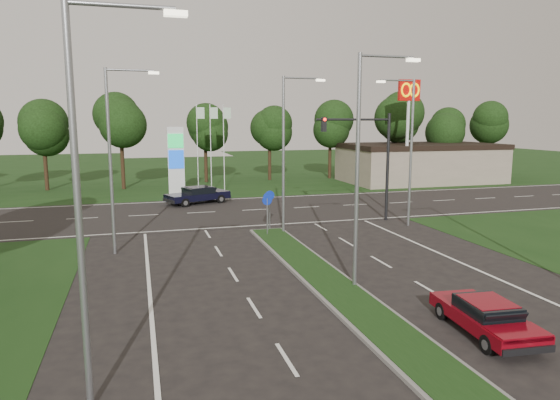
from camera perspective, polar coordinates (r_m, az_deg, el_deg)
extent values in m
plane|color=black|center=(14.96, 15.50, -17.18)|extent=(160.00, 160.00, 0.00)
cube|color=black|center=(67.07, -9.71, 3.35)|extent=(160.00, 50.00, 0.02)
cube|color=black|center=(36.68, -4.34, -1.22)|extent=(160.00, 12.00, 0.02)
cube|color=slate|center=(18.16, 8.81, -11.93)|extent=(2.00, 26.00, 0.12)
cube|color=gray|center=(55.83, 15.72, 4.07)|extent=(16.00, 9.00, 4.00)
cylinder|color=gray|center=(19.23, 8.81, 2.89)|extent=(0.16, 0.16, 9.00)
cylinder|color=gray|center=(19.75, 12.14, 15.75)|extent=(2.20, 0.10, 0.10)
cube|color=#FFF2CC|center=(20.27, 14.98, 15.19)|extent=(0.50, 0.22, 0.12)
cylinder|color=gray|center=(28.58, 0.39, 4.99)|extent=(0.16, 0.16, 9.00)
cylinder|color=gray|center=(28.94, 2.55, 13.75)|extent=(2.20, 0.10, 0.10)
cube|color=#FFF2CC|center=(29.29, 4.65, 13.48)|extent=(0.50, 0.22, 0.12)
cylinder|color=gray|center=(11.61, -22.03, -1.69)|extent=(0.16, 0.16, 9.00)
cylinder|color=gray|center=(11.60, -17.64, 20.42)|extent=(2.20, 0.10, 0.10)
cube|color=#FFF2CC|center=(11.62, -11.84, 20.13)|extent=(0.50, 0.22, 0.12)
cylinder|color=gray|center=(25.47, -18.82, 4.00)|extent=(0.16, 0.16, 9.00)
cylinder|color=gray|center=(25.47, -16.80, 14.02)|extent=(2.20, 0.10, 0.10)
cube|color=#FFF2CC|center=(25.48, -14.24, 13.90)|extent=(0.50, 0.22, 0.12)
cylinder|color=gray|center=(31.87, 14.74, 5.11)|extent=(0.16, 0.16, 9.00)
cylinder|color=gray|center=(31.35, 13.30, 13.16)|extent=(2.20, 0.10, 0.10)
cube|color=#FFF2CC|center=(30.82, 11.46, 13.11)|extent=(0.50, 0.22, 0.12)
cylinder|color=black|center=(33.44, 12.19, 3.66)|extent=(0.20, 0.20, 7.00)
cylinder|color=black|center=(32.20, 8.40, 9.09)|extent=(5.00, 0.14, 0.14)
cube|color=black|center=(31.43, 5.02, 8.61)|extent=(0.28, 0.28, 0.90)
sphere|color=#FF190C|center=(31.26, 5.15, 9.15)|extent=(0.20, 0.20, 0.20)
cylinder|color=gray|center=(28.26, -1.47, -2.02)|extent=(0.06, 0.06, 2.20)
cylinder|color=#0C26A5|center=(28.09, -1.48, -0.02)|extent=(0.56, 0.04, 0.56)
cylinder|color=gray|center=(29.29, -1.39, -1.63)|extent=(0.06, 0.06, 2.20)
cylinder|color=#0C26A5|center=(29.12, -1.40, 0.31)|extent=(0.56, 0.04, 0.56)
cylinder|color=gray|center=(30.03, -1.18, -1.36)|extent=(0.06, 0.06, 2.20)
cylinder|color=#0C26A5|center=(29.86, -1.18, 0.53)|extent=(0.56, 0.04, 0.56)
cube|color=silver|center=(44.62, -11.79, 4.33)|extent=(1.40, 0.30, 6.00)
cube|color=#0CA53F|center=(44.33, -11.85, 6.64)|extent=(1.30, 0.08, 1.20)
cube|color=#0C3FBF|center=(44.42, -11.78, 4.57)|extent=(1.30, 0.08, 1.60)
cylinder|color=silver|center=(45.73, -9.41, 5.77)|extent=(0.08, 0.08, 8.00)
cube|color=#B2D8B2|center=(45.70, -9.08, 9.79)|extent=(0.70, 0.02, 1.00)
cylinder|color=silver|center=(45.88, -7.92, 5.82)|extent=(0.08, 0.08, 8.00)
cube|color=#B2D8B2|center=(45.87, -7.57, 9.82)|extent=(0.70, 0.02, 1.00)
cylinder|color=silver|center=(46.06, -6.43, 5.86)|extent=(0.08, 0.08, 8.00)
cube|color=#B2D8B2|center=(46.06, -6.07, 9.85)|extent=(0.70, 0.02, 1.00)
cylinder|color=silver|center=(50.18, 14.34, 7.04)|extent=(0.30, 0.30, 10.00)
cube|color=#BF0C07|center=(50.24, 14.54, 12.06)|extent=(2.20, 0.35, 2.00)
torus|color=#FFC600|center=(49.83, 14.22, 12.10)|extent=(1.06, 0.16, 1.06)
torus|color=#FFC600|center=(50.28, 15.12, 12.03)|extent=(1.06, 0.16, 1.06)
cylinder|color=black|center=(52.05, -7.94, 4.21)|extent=(0.36, 0.36, 4.40)
sphere|color=black|center=(51.86, -8.04, 8.94)|extent=(6.00, 6.00, 6.00)
sphere|color=black|center=(51.72, -7.70, 10.06)|extent=(4.80, 4.80, 4.80)
cube|color=maroon|center=(17.06, 22.37, -12.37)|extent=(1.97, 4.11, 0.41)
cube|color=black|center=(16.86, 22.60, -11.22)|extent=(1.53, 1.87, 0.38)
cube|color=maroon|center=(16.80, 22.64, -10.61)|extent=(1.42, 1.54, 0.04)
cylinder|color=black|center=(17.78, 18.00, -11.99)|extent=(0.23, 0.58, 0.56)
cylinder|color=black|center=(18.51, 22.07, -11.37)|extent=(0.23, 0.58, 0.56)
cylinder|color=black|center=(15.78, 22.63, -15.02)|extent=(0.23, 0.58, 0.56)
cylinder|color=black|center=(16.60, 27.00, -14.10)|extent=(0.23, 0.58, 0.56)
cube|color=black|center=(40.05, -9.41, 0.44)|extent=(5.30, 3.66, 0.50)
cube|color=black|center=(40.03, -9.30, 1.13)|extent=(2.63, 2.38, 0.47)
cube|color=black|center=(40.00, -9.31, 1.47)|extent=(2.23, 2.14, 0.04)
cylinder|color=black|center=(38.57, -10.80, -0.33)|extent=(0.72, 0.46, 0.69)
cylinder|color=black|center=(40.21, -11.99, 0.02)|extent=(0.72, 0.46, 0.69)
cylinder|color=black|center=(40.05, -6.79, 0.12)|extent=(0.72, 0.46, 0.69)
cylinder|color=black|center=(41.63, -8.09, 0.43)|extent=(0.72, 0.46, 0.69)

